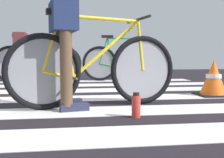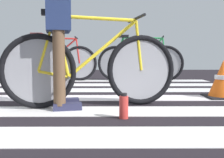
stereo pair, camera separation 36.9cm
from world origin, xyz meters
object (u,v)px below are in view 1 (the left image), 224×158
bicycle_3_of_3 (38,62)px  traffic_cone (213,79)px  water_bottle (136,106)px  bicycle_2_of_3 (124,62)px  cyclist_3_of_3 (21,50)px  bicycle_1_of_3 (96,68)px  cyclist_1_of_3 (64,40)px

bicycle_3_of_3 → traffic_cone: 3.39m
bicycle_3_of_3 → water_bottle: bicycle_3_of_3 is taller
traffic_cone → bicycle_2_of_3: bearing=109.0°
cyclist_3_of_3 → water_bottle: bearing=-67.0°
bicycle_1_of_3 → cyclist_1_of_3: size_ratio=1.69×
bicycle_3_of_3 → water_bottle: 3.58m
cyclist_1_of_3 → bicycle_3_of_3: bearing=90.8°
cyclist_3_of_3 → traffic_cone: (2.81, -2.27, -0.41)m
bicycle_3_of_3 → cyclist_3_of_3: cyclist_3_of_3 is taller
cyclist_3_of_3 → water_bottle: size_ratio=4.67×
bicycle_3_of_3 → traffic_cone: bearing=-44.5°
bicycle_2_of_3 → bicycle_3_of_3: (-1.74, 0.08, 0.00)m
bicycle_2_of_3 → bicycle_1_of_3: bearing=-96.3°
traffic_cone → bicycle_3_of_3: bearing=137.6°
bicycle_3_of_3 → water_bottle: (1.25, -3.35, -0.29)m
bicycle_1_of_3 → cyclist_3_of_3: (-1.27, 2.82, 0.24)m
cyclist_3_of_3 → traffic_cone: size_ratio=2.11×
bicycle_3_of_3 → traffic_cone: (2.50, -2.28, -0.17)m
cyclist_1_of_3 → bicycle_1_of_3: bearing=-0.0°
bicycle_1_of_3 → traffic_cone: bearing=7.8°
cyclist_1_of_3 → bicycle_2_of_3: cyclist_1_of_3 is taller
traffic_cone → cyclist_3_of_3: bearing=141.1°
bicycle_1_of_3 → water_bottle: bicycle_1_of_3 is taller
cyclist_3_of_3 → cyclist_1_of_3: bearing=-73.6°
traffic_cone → bicycle_1_of_3: bearing=-160.2°
water_bottle → bicycle_3_of_3: bearing=110.6°
bicycle_1_of_3 → water_bottle: bearing=-72.1°
bicycle_2_of_3 → traffic_cone: 2.34m
cyclist_1_of_3 → cyclist_3_of_3: size_ratio=1.05×
cyclist_1_of_3 → bicycle_2_of_3: 3.03m
bicycle_1_of_3 → bicycle_3_of_3: size_ratio=0.98×
cyclist_1_of_3 → bicycle_3_of_3: (-0.66, 2.90, -0.27)m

